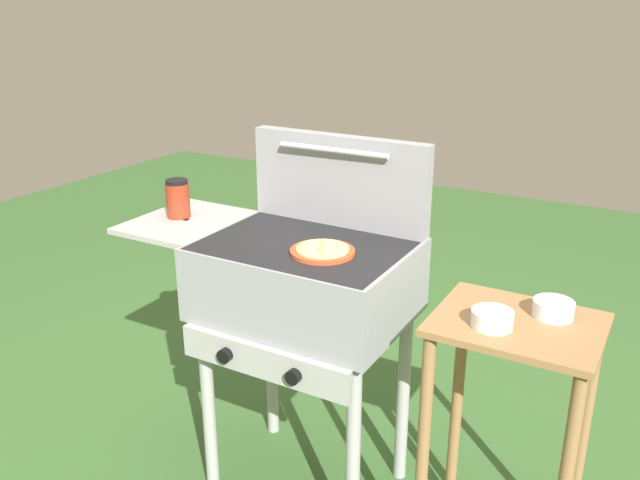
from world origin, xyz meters
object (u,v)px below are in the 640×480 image
(prep_table, at_px, (509,396))
(topping_bowl_near, at_px, (553,309))
(pizza_cheese, at_px, (322,251))
(grill, at_px, (302,286))
(topping_bowl_far, at_px, (492,319))
(sauce_jar, at_px, (178,199))

(prep_table, relative_size, topping_bowl_near, 7.21)
(pizza_cheese, xyz_separation_m, prep_table, (0.57, 0.05, -0.35))
(grill, relative_size, pizza_cheese, 4.95)
(topping_bowl_near, distance_m, topping_bowl_far, 0.19)
(grill, height_order, pizza_cheese, pizza_cheese)
(sauce_jar, bearing_deg, topping_bowl_near, 3.01)
(grill, xyz_separation_m, pizza_cheese, (0.10, -0.05, 0.15))
(grill, relative_size, topping_bowl_near, 8.67)
(topping_bowl_near, bearing_deg, sauce_jar, -176.99)
(prep_table, bearing_deg, sauce_jar, 179.45)
(pizza_cheese, xyz_separation_m, topping_bowl_far, (0.52, -0.01, -0.09))
(grill, relative_size, topping_bowl_far, 8.68)
(sauce_jar, distance_m, prep_table, 1.24)
(pizza_cheese, xyz_separation_m, sauce_jar, (-0.60, 0.06, 0.06))
(sauce_jar, xyz_separation_m, topping_bowl_near, (1.25, 0.07, -0.15))
(sauce_jar, xyz_separation_m, prep_table, (1.18, -0.01, -0.40))
(grill, xyz_separation_m, prep_table, (0.67, 0.00, -0.19))
(sauce_jar, relative_size, topping_bowl_far, 1.20)
(topping_bowl_far, bearing_deg, pizza_cheese, 178.60)
(grill, distance_m, pizza_cheese, 0.19)
(grill, distance_m, topping_bowl_far, 0.63)
(prep_table, bearing_deg, topping_bowl_far, -130.01)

